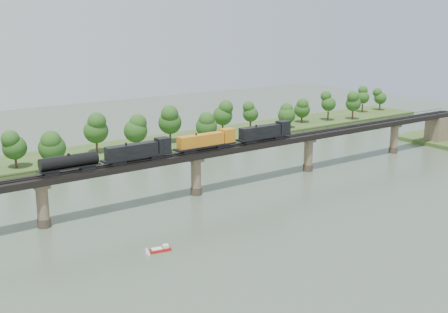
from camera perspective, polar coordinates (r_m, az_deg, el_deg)
ground at (r=124.60m, az=4.70°, el=-7.34°), size 400.00×400.00×0.00m
far_bank at (r=194.12m, az=-11.65°, el=0.49°), size 300.00×24.00×1.60m
bridge at (r=145.79m, az=-2.86°, el=-1.85°), size 236.00×30.00×11.50m
bridge_superstructure at (r=144.19m, az=-2.89°, el=0.58°), size 220.00×4.90×0.75m
far_treeline at (r=185.29m, az=-13.52°, el=2.29°), size 289.06×17.54×13.60m
freight_train at (r=141.98m, az=-4.05°, el=1.20°), size 71.91×2.80×4.95m
motorboat at (r=113.63m, az=-6.48°, el=-9.35°), size 4.47×2.26×1.19m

